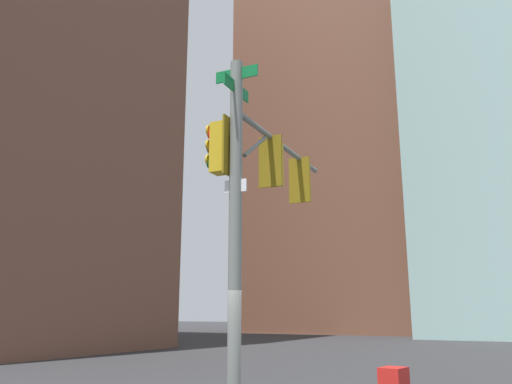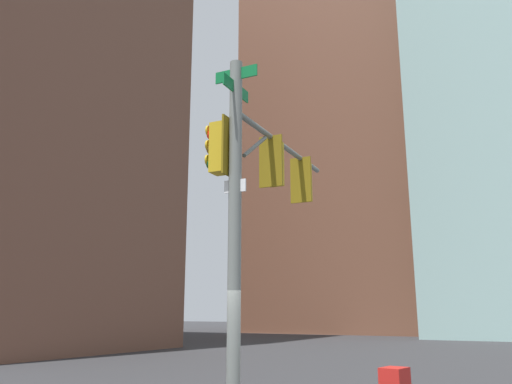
% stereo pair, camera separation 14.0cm
% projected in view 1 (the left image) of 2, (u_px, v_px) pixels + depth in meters
% --- Properties ---
extents(signal_pole_assembly, '(1.09, 5.26, 6.94)m').
position_uv_depth(signal_pole_assembly, '(257.00, 189.00, 10.73)').
color(signal_pole_assembly, slate).
rests_on(signal_pole_assembly, ground_plane).
extents(building_brick_farside, '(23.70, 17.49, 54.36)m').
position_uv_depth(building_brick_farside, '(352.00, 104.00, 63.79)').
color(building_brick_farside, brown).
rests_on(building_brick_farside, ground_plane).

